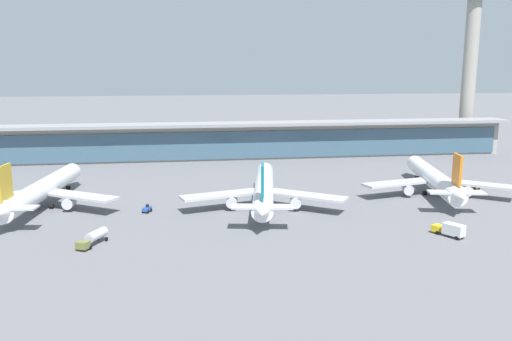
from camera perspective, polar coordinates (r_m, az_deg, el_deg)
ground_plane at (r=143.30m, az=0.87°, el=-3.91°), size 1200.00×1200.00×0.00m
airliner_left_stand at (r=152.40m, az=-22.32°, el=-1.96°), size 44.33×58.06×15.47m
airliner_centre_stand at (r=142.00m, az=0.86°, el=-2.03°), size 43.98×57.85×15.47m
airliner_right_stand at (r=164.59m, az=18.84°, el=-0.80°), size 43.65×57.60×15.47m
service_truck_near_nose_yellow at (r=125.41m, az=20.42°, el=-6.03°), size 5.58×7.49×3.10m
service_truck_under_wing_olive at (r=117.54m, az=-17.28°, el=-6.95°), size 5.93×8.68×2.95m
service_truck_mid_apron_blue at (r=140.06m, az=-11.79°, el=-4.14°), size 2.64×3.29×2.05m
service_truck_by_tail_olive at (r=177.31m, az=22.75°, el=-1.57°), size 2.02×3.04×2.05m
terminal_building at (r=216.79m, az=-2.44°, el=3.33°), size 237.52×12.80×15.20m
control_tower at (r=266.14m, az=22.38°, el=11.79°), size 12.00×12.00×81.20m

